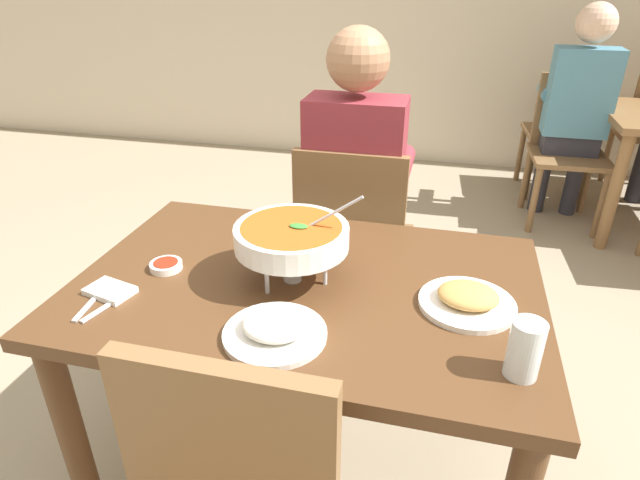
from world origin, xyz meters
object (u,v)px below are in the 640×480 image
(chair_diner_main, at_px, (353,238))
(curry_bowl, at_px, (292,237))
(diner_main, at_px, (356,180))
(appetizer_plate, at_px, (467,299))
(chair_bg_corner, at_px, (575,123))
(dining_table_main, at_px, (307,315))
(patron_bg_left, at_px, (577,103))
(chair_bg_left, at_px, (568,141))
(drink_glass, at_px, (524,352))
(rice_plate, at_px, (275,329))
(sauce_dish, at_px, (166,265))

(chair_diner_main, relative_size, curry_bowl, 2.71)
(diner_main, relative_size, appetizer_plate, 5.46)
(chair_bg_corner, bearing_deg, chair_diner_main, -119.30)
(dining_table_main, relative_size, chair_bg_corner, 1.38)
(chair_diner_main, relative_size, patron_bg_left, 0.69)
(dining_table_main, xyz_separation_m, curry_bowl, (-0.04, -0.00, 0.24))
(curry_bowl, height_order, chair_bg_left, curry_bowl)
(patron_bg_left, bearing_deg, dining_table_main, -114.59)
(curry_bowl, height_order, drink_glass, curry_bowl)
(chair_diner_main, bearing_deg, drink_glass, -60.66)
(drink_glass, xyz_separation_m, chair_bg_left, (0.53, 2.56, -0.28))
(patron_bg_left, bearing_deg, drink_glass, -101.71)
(chair_bg_left, bearing_deg, diner_main, -123.58)
(rice_plate, relative_size, sauce_dish, 2.67)
(chair_bg_left, bearing_deg, patron_bg_left, -97.99)
(dining_table_main, bearing_deg, patron_bg_left, 65.41)
(chair_diner_main, xyz_separation_m, patron_bg_left, (1.06, 1.61, 0.24))
(patron_bg_left, bearing_deg, rice_plate, -112.59)
(chair_diner_main, distance_m, chair_bg_corner, 2.39)
(appetizer_plate, bearing_deg, patron_bg_left, 74.68)
(patron_bg_left, bearing_deg, chair_diner_main, -123.21)
(appetizer_plate, xyz_separation_m, chair_bg_left, (0.64, 2.34, -0.24))
(rice_plate, distance_m, appetizer_plate, 0.49)
(sauce_dish, distance_m, patron_bg_left, 2.75)
(chair_diner_main, bearing_deg, appetizer_plate, -59.44)
(appetizer_plate, relative_size, drink_glass, 1.85)
(chair_diner_main, distance_m, rice_plate, 0.97)
(dining_table_main, relative_size, appetizer_plate, 5.16)
(dining_table_main, distance_m, diner_main, 0.74)
(curry_bowl, bearing_deg, dining_table_main, 0.67)
(dining_table_main, relative_size, sauce_dish, 13.76)
(diner_main, bearing_deg, dining_table_main, -90.00)
(curry_bowl, distance_m, drink_glass, 0.62)
(diner_main, relative_size, curry_bowl, 3.94)
(rice_plate, relative_size, drink_glass, 1.85)
(diner_main, xyz_separation_m, sauce_dish, (-0.40, -0.76, -0.01))
(curry_bowl, bearing_deg, chair_bg_corner, 66.50)
(drink_glass, xyz_separation_m, patron_bg_left, (0.53, 2.55, -0.04))
(diner_main, bearing_deg, drink_glass, -61.49)
(sauce_dish, height_order, chair_bg_left, chair_bg_left)
(curry_bowl, relative_size, sauce_dish, 3.69)
(curry_bowl, distance_m, patron_bg_left, 2.56)
(appetizer_plate, bearing_deg, drink_glass, -64.65)
(sauce_dish, relative_size, drink_glass, 0.69)
(chair_bg_corner, bearing_deg, drink_glass, -102.00)
(curry_bowl, relative_size, rice_plate, 1.39)
(diner_main, height_order, chair_bg_left, diner_main)
(dining_table_main, height_order, chair_diner_main, chair_diner_main)
(chair_diner_main, relative_size, drink_glass, 6.92)
(sauce_dish, bearing_deg, dining_table_main, 4.51)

